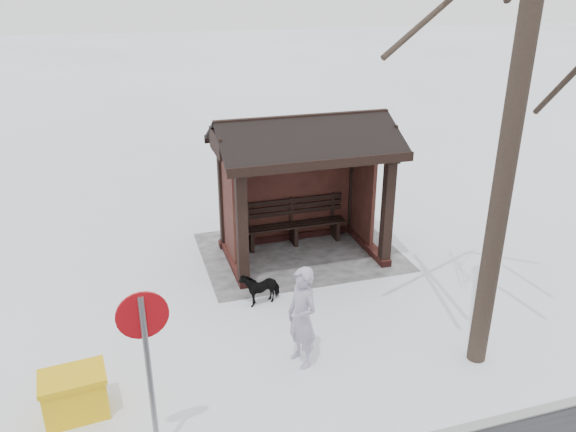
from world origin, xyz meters
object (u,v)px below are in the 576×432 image
object	(u,v)px
bus_shelter	(301,158)
road_sign	(146,342)
pedestrian	(302,317)
dog	(260,287)
grit_bin	(75,394)

from	to	relation	value
bus_shelter	road_sign	bearing A→B (deg)	54.53
pedestrian	road_sign	size ratio (longest dim) A/B	0.70
dog	grit_bin	xyz separation A→B (m)	(3.13, 2.12, 0.03)
road_sign	dog	bearing A→B (deg)	-128.30
dog	road_sign	bearing A→B (deg)	-48.26
dog	road_sign	xyz separation A→B (m)	(2.14, 3.16, 1.38)
bus_shelter	dog	world-z (taller)	bus_shelter
bus_shelter	pedestrian	xyz separation A→B (m)	(1.17, 3.65, -1.35)
road_sign	grit_bin	bearing A→B (deg)	-50.63
grit_bin	dog	bearing A→B (deg)	-151.39
grit_bin	road_sign	xyz separation A→B (m)	(-1.00, 1.05, 1.35)
dog	road_sign	size ratio (longest dim) A/B	0.31
grit_bin	road_sign	bearing A→B (deg)	128.16
grit_bin	road_sign	world-z (taller)	road_sign
bus_shelter	dog	bearing A→B (deg)	52.04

